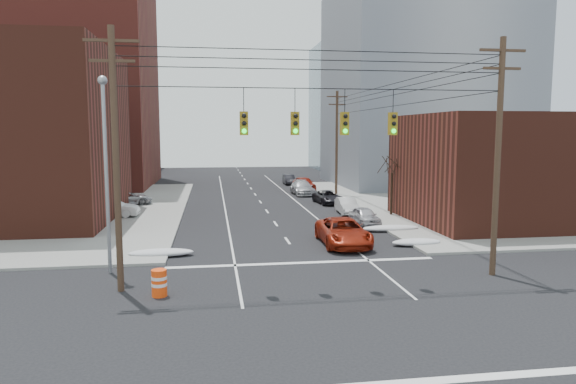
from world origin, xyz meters
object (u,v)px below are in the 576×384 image
object	(u,v)px
parked_car_c	(328,197)
lot_car_a	(112,208)
parked_car_b	(347,206)
lot_car_c	(42,214)
construction_barrel	(159,283)
lot_car_b	(128,198)
parked_car_f	(289,179)
parked_car_e	(304,183)
lot_car_d	(33,200)
parked_car_d	(302,188)
red_pickup	(343,232)
parked_car_a	(365,216)

from	to	relation	value
parked_car_c	lot_car_a	world-z (taller)	lot_car_a
parked_car_b	lot_car_c	world-z (taller)	lot_car_c
lot_car_c	construction_barrel	bearing A→B (deg)	-164.95
lot_car_b	lot_car_c	world-z (taller)	lot_car_c
parked_car_f	lot_car_b	distance (m)	24.64
parked_car_e	lot_car_d	world-z (taller)	lot_car_d
parked_car_b	parked_car_c	distance (m)	6.13
parked_car_c	lot_car_c	size ratio (longest dim) A/B	0.94
lot_car_a	lot_car_d	xyz separation A→B (m)	(-7.46, 5.41, 0.05)
parked_car_b	lot_car_c	distance (m)	23.31
parked_car_f	construction_barrel	bearing A→B (deg)	-104.30
lot_car_c	lot_car_d	xyz separation A→B (m)	(-3.01, 7.65, 0.05)
parked_car_d	lot_car_b	size ratio (longest dim) A/B	1.16
parked_car_b	parked_car_d	distance (m)	13.41
parked_car_d	lot_car_c	world-z (taller)	lot_car_c
parked_car_f	lot_car_d	world-z (taller)	lot_car_d
parked_car_e	lot_car_c	bearing A→B (deg)	-146.74
parked_car_b	parked_car_f	size ratio (longest dim) A/B	1.04
parked_car_c	lot_car_b	distance (m)	18.48
red_pickup	parked_car_f	world-z (taller)	red_pickup
parked_car_d	parked_car_e	distance (m)	4.43
construction_barrel	red_pickup	bearing A→B (deg)	39.92
red_pickup	lot_car_d	distance (m)	28.62
parked_car_e	lot_car_c	size ratio (longest dim) A/B	0.96
parked_car_c	parked_car_e	world-z (taller)	parked_car_e
parked_car_c	lot_car_d	size ratio (longest dim) A/B	1.03
parked_car_a	lot_car_d	world-z (taller)	lot_car_d
lot_car_b	parked_car_b	bearing A→B (deg)	-123.65
parked_car_f	lot_car_a	world-z (taller)	lot_car_a
red_pickup	parked_car_b	distance (m)	11.83
parked_car_b	parked_car_f	distance (m)	24.49
parked_car_f	parked_car_b	bearing A→B (deg)	-86.32
lot_car_b	lot_car_c	xyz separation A→B (m)	(-4.60, -9.03, 0.08)
parked_car_a	parked_car_c	size ratio (longest dim) A/B	0.84
parked_car_a	parked_car_b	world-z (taller)	parked_car_b
lot_car_b	lot_car_d	distance (m)	7.73
red_pickup	lot_car_c	world-z (taller)	red_pickup
parked_car_d	construction_barrel	xyz separation A→B (m)	(-11.82, -33.03, -0.16)
parked_car_b	parked_car_e	bearing A→B (deg)	94.45
lot_car_a	lot_car_b	bearing A→B (deg)	1.00
lot_car_b	lot_car_d	xyz separation A→B (m)	(-7.61, -1.38, 0.12)
parked_car_b	lot_car_b	world-z (taller)	lot_car_b
lot_car_a	parked_car_f	bearing A→B (deg)	-33.87
lot_car_c	construction_barrel	world-z (taller)	lot_car_c
lot_car_d	parked_car_e	bearing A→B (deg)	-71.11
lot_car_b	lot_car_a	bearing A→B (deg)	165.95
parked_car_e	parked_car_f	world-z (taller)	parked_car_e
parked_car_c	parked_car_e	xyz separation A→B (m)	(-0.22, 11.53, 0.16)
construction_barrel	parked_car_e	bearing A→B (deg)	71.07
parked_car_a	lot_car_b	size ratio (longest dim) A/B	0.84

